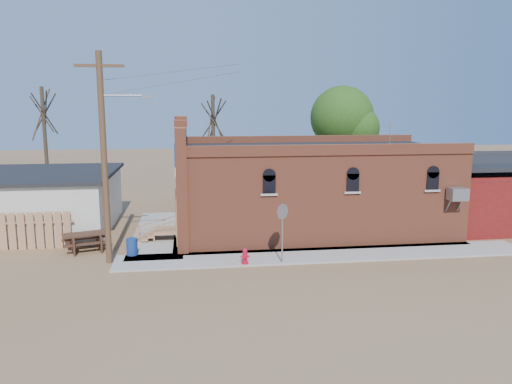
{
  "coord_description": "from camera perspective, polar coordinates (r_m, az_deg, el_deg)",
  "views": [
    {
      "loc": [
        -4.64,
        -20.46,
        6.8
      ],
      "look_at": [
        -1.26,
        4.55,
        2.4
      ],
      "focal_mm": 35.0,
      "sensor_mm": 36.0,
      "label": 1
    }
  ],
  "objects": [
    {
      "name": "wood_fence",
      "position": [
        26.26,
        -25.63,
        -4.08
      ],
      "size": [
        5.2,
        0.1,
        1.8
      ],
      "primitive_type": null,
      "color": "#A97A4C",
      "rests_on": "ground"
    },
    {
      "name": "sidewalk_west",
      "position": [
        27.36,
        -10.96,
        -4.6
      ],
      "size": [
        2.6,
        10.0,
        0.08
      ],
      "primitive_type": "cube",
      "color": "#9E9991",
      "rests_on": "ground"
    },
    {
      "name": "ground",
      "position": [
        22.05,
        4.89,
        -8.11
      ],
      "size": [
        120.0,
        120.0,
        0.0
      ],
      "primitive_type": "plane",
      "color": "brown",
      "rests_on": "ground"
    },
    {
      "name": "tree_bare_near",
      "position": [
        33.51,
        -4.94,
        8.43
      ],
      "size": [
        2.8,
        2.8,
        7.65
      ],
      "color": "#413325",
      "rests_on": "ground"
    },
    {
      "name": "tree_leafy",
      "position": [
        35.6,
        9.81,
        8.36
      ],
      "size": [
        4.4,
        4.4,
        8.15
      ],
      "color": "#413325",
      "rests_on": "ground"
    },
    {
      "name": "stop_sign",
      "position": [
        21.35,
        3.04,
        -2.89
      ],
      "size": [
        0.58,
        0.5,
        2.61
      ],
      "rotation": [
        0.0,
        0.0,
        0.27
      ],
      "color": "gray",
      "rests_on": "sidewalk_south"
    },
    {
      "name": "picnic_table",
      "position": [
        24.96,
        -18.89,
        -5.14
      ],
      "size": [
        2.42,
        2.09,
        0.85
      ],
      "rotation": [
        0.0,
        0.0,
        0.31
      ],
      "color": "#45281B",
      "rests_on": "ground"
    },
    {
      "name": "sidewalk_south",
      "position": [
        23.23,
        8.05,
        -7.13
      ],
      "size": [
        19.0,
        2.2,
        0.08
      ],
      "primitive_type": "cube",
      "color": "#9E9991",
      "rests_on": "ground"
    },
    {
      "name": "tree_bare_far",
      "position": [
        35.71,
        -23.15,
        8.4
      ],
      "size": [
        2.8,
        2.8,
        8.16
      ],
      "color": "#413325",
      "rests_on": "ground"
    },
    {
      "name": "red_shed",
      "position": [
        30.9,
        23.9,
        0.61
      ],
      "size": [
        5.4,
        6.4,
        4.3
      ],
      "color": "#601310",
      "rests_on": "ground"
    },
    {
      "name": "brick_bar",
      "position": [
        27.07,
        5.84,
        0.36
      ],
      "size": [
        16.4,
        7.97,
        6.3
      ],
      "color": "#A74F33",
      "rests_on": "ground"
    },
    {
      "name": "utility_pole",
      "position": [
        22.03,
        -16.86,
        4.18
      ],
      "size": [
        3.12,
        0.26,
        9.0
      ],
      "color": "#503720",
      "rests_on": "ground"
    },
    {
      "name": "trash_barrel",
      "position": [
        23.45,
        -13.99,
        -6.09
      ],
      "size": [
        0.52,
        0.52,
        0.77
      ],
      "primitive_type": "cylinder",
      "rotation": [
        0.0,
        0.0,
        -0.04
      ],
      "color": "navy",
      "rests_on": "sidewalk_west"
    },
    {
      "name": "fire_hydrant",
      "position": [
        21.55,
        -1.27,
        -7.33
      ],
      "size": [
        0.4,
        0.39,
        0.69
      ],
      "rotation": [
        0.0,
        0.0,
        -0.31
      ],
      "color": "red",
      "rests_on": "sidewalk_south"
    }
  ]
}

